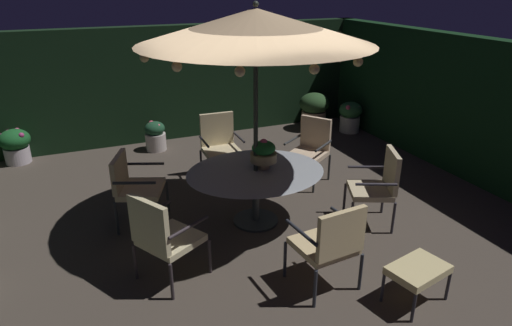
# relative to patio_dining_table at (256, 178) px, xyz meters

# --- Properties ---
(ground_plane) EXTENTS (7.96, 7.90, 0.02)m
(ground_plane) POSITION_rel_patio_dining_table_xyz_m (-0.05, 0.06, -0.64)
(ground_plane) COLOR #473D35
(hedge_backdrop_rear) EXTENTS (7.96, 0.30, 2.21)m
(hedge_backdrop_rear) POSITION_rel_patio_dining_table_xyz_m (-0.05, 3.86, 0.47)
(hedge_backdrop_rear) COLOR black
(hedge_backdrop_rear) RESTS_ON ground_plane
(hedge_backdrop_right) EXTENTS (0.30, 7.90, 2.21)m
(hedge_backdrop_right) POSITION_rel_patio_dining_table_xyz_m (3.77, 0.06, 0.47)
(hedge_backdrop_right) COLOR black
(hedge_backdrop_right) RESTS_ON ground_plane
(patio_dining_table) EXTENTS (1.80, 1.52, 0.75)m
(patio_dining_table) POSITION_rel_patio_dining_table_xyz_m (0.00, 0.00, 0.00)
(patio_dining_table) COLOR #2C3235
(patio_dining_table) RESTS_ON ground_plane
(patio_umbrella) EXTENTS (2.75, 2.75, 2.79)m
(patio_umbrella) POSITION_rel_patio_dining_table_xyz_m (0.00, -0.00, 1.88)
(patio_umbrella) COLOR #2A312B
(patio_umbrella) RESTS_ON ground_plane
(centerpiece_planter) EXTENTS (0.34, 0.34, 0.40)m
(centerpiece_planter) POSITION_rel_patio_dining_table_xyz_m (0.12, 0.02, 0.33)
(centerpiece_planter) COLOR tan
(centerpiece_planter) RESTS_ON patio_dining_table
(patio_chair_north) EXTENTS (0.79, 0.79, 1.01)m
(patio_chair_north) POSITION_rel_patio_dining_table_xyz_m (1.31, 0.89, -0.06)
(patio_chair_north) COLOR #303233
(patio_chair_north) RESTS_ON ground_plane
(patio_chair_northeast) EXTENTS (0.62, 0.58, 1.04)m
(patio_chair_northeast) POSITION_rel_patio_dining_table_xyz_m (0.04, 1.59, -0.04)
(patio_chair_northeast) COLOR #2C2A31
(patio_chair_northeast) RESTS_ON ground_plane
(patio_chair_east) EXTENTS (0.76, 0.80, 0.96)m
(patio_chair_east) POSITION_rel_patio_dining_table_xyz_m (-1.47, 0.58, -0.05)
(patio_chair_east) COLOR #2B2F32
(patio_chair_east) RESTS_ON ground_plane
(patio_chair_southeast) EXTENTS (0.80, 0.81, 1.03)m
(patio_chair_southeast) POSITION_rel_patio_dining_table_xyz_m (-1.38, -0.80, -0.05)
(patio_chair_southeast) COLOR #312A2E
(patio_chair_southeast) RESTS_ON ground_plane
(patio_chair_south) EXTENTS (0.66, 0.64, 0.99)m
(patio_chair_south) POSITION_rel_patio_dining_table_xyz_m (0.15, -1.58, -0.06)
(patio_chair_south) COLOR #292C34
(patio_chair_south) RESTS_ON ground_plane
(patio_chair_southwest) EXTENTS (0.74, 0.75, 1.02)m
(patio_chair_southwest) POSITION_rel_patio_dining_table_xyz_m (1.45, -0.65, -0.05)
(patio_chair_southwest) COLOR #2E2C34
(patio_chair_southwest) RESTS_ON ground_plane
(ottoman_footrest) EXTENTS (0.65, 0.51, 0.41)m
(ottoman_footrest) POSITION_rel_patio_dining_table_xyz_m (0.86, -2.09, -0.28)
(ottoman_footrest) COLOR #2A2931
(ottoman_footrest) RESTS_ON ground_plane
(potted_plant_back_left) EXTENTS (0.52, 0.52, 0.61)m
(potted_plant_back_left) POSITION_rel_patio_dining_table_xyz_m (-3.07, 3.54, -0.30)
(potted_plant_back_left) COLOR silver
(potted_plant_back_left) RESTS_ON ground_plane
(potted_plant_front_corner) EXTENTS (0.38, 0.38, 0.56)m
(potted_plant_front_corner) POSITION_rel_patio_dining_table_xyz_m (-0.70, 3.22, -0.35)
(potted_plant_front_corner) COLOR beige
(potted_plant_front_corner) RESTS_ON ground_plane
(potted_plant_left_near) EXTENTS (0.48, 0.48, 0.64)m
(potted_plant_left_near) POSITION_rel_patio_dining_table_xyz_m (3.31, 2.73, -0.28)
(potted_plant_left_near) COLOR beige
(potted_plant_left_near) RESTS_ON ground_plane
(potted_plant_left_far) EXTENTS (0.63, 0.63, 0.78)m
(potted_plant_left_far) POSITION_rel_patio_dining_table_xyz_m (2.70, 3.20, -0.20)
(potted_plant_left_far) COLOR tan
(potted_plant_left_far) RESTS_ON ground_plane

